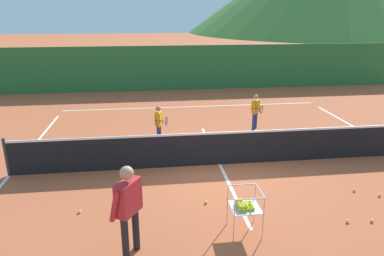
% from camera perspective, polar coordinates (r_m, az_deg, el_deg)
% --- Properties ---
extents(ground_plane, '(120.00, 120.00, 0.00)m').
position_cam_1_polar(ground_plane, '(10.02, 4.52, -5.92)').
color(ground_plane, '#B25633').
extents(line_baseline_far, '(11.35, 0.08, 0.01)m').
position_cam_1_polar(line_baseline_far, '(15.89, -0.01, 3.50)').
color(line_baseline_far, white).
rests_on(line_baseline_far, ground).
extents(line_sideline_west, '(0.08, 11.06, 0.01)m').
position_cam_1_polar(line_sideline_west, '(10.53, -27.61, -6.86)').
color(line_sideline_west, white).
rests_on(line_sideline_west, ground).
extents(line_service_center, '(0.08, 6.33, 0.01)m').
position_cam_1_polar(line_service_center, '(10.02, 4.52, -5.90)').
color(line_service_center, white).
rests_on(line_service_center, ground).
extents(tennis_net, '(11.41, 0.08, 1.05)m').
position_cam_1_polar(tennis_net, '(9.82, 4.60, -3.26)').
color(tennis_net, '#333338').
rests_on(tennis_net, ground).
extents(instructor, '(0.57, 0.85, 1.72)m').
position_cam_1_polar(instructor, '(6.20, -10.32, -11.93)').
color(instructor, black).
rests_on(instructor, ground).
extents(student_0, '(0.41, 0.67, 1.24)m').
position_cam_1_polar(student_0, '(11.40, -5.38, 1.16)').
color(student_0, navy).
rests_on(student_0, ground).
extents(student_1, '(0.45, 0.70, 1.29)m').
position_cam_1_polar(student_1, '(12.86, 10.32, 3.13)').
color(student_1, navy).
rests_on(student_1, ground).
extents(ball_cart, '(0.58, 0.58, 0.90)m').
position_cam_1_polar(ball_cart, '(6.96, 8.50, -12.36)').
color(ball_cart, '#B7B7BC').
rests_on(ball_cart, ground).
extents(tennis_ball_1, '(0.07, 0.07, 0.07)m').
position_cam_1_polar(tennis_ball_1, '(9.46, 28.21, -9.60)').
color(tennis_ball_1, yellow).
rests_on(tennis_ball_1, ground).
extents(tennis_ball_2, '(0.07, 0.07, 0.07)m').
position_cam_1_polar(tennis_ball_2, '(8.11, 23.99, -13.70)').
color(tennis_ball_2, yellow).
rests_on(tennis_ball_2, ground).
extents(tennis_ball_5, '(0.07, 0.07, 0.07)m').
position_cam_1_polar(tennis_ball_5, '(8.09, 2.29, -11.97)').
color(tennis_ball_5, yellow).
rests_on(tennis_ball_5, ground).
extents(tennis_ball_6, '(0.07, 0.07, 0.07)m').
position_cam_1_polar(tennis_ball_6, '(9.42, 24.88, -9.17)').
color(tennis_ball_6, yellow).
rests_on(tennis_ball_6, ground).
extents(tennis_ball_7, '(0.07, 0.07, 0.07)m').
position_cam_1_polar(tennis_ball_7, '(8.13, -17.82, -12.82)').
color(tennis_ball_7, yellow).
rests_on(tennis_ball_7, ground).
extents(tennis_ball_8, '(0.07, 0.07, 0.07)m').
position_cam_1_polar(tennis_ball_8, '(8.34, 27.23, -13.27)').
color(tennis_ball_8, yellow).
rests_on(tennis_ball_8, ground).
extents(windscreen_fence, '(24.97, 0.08, 2.38)m').
position_cam_1_polar(windscreen_fence, '(19.21, -1.39, 9.76)').
color(windscreen_fence, '#286B33').
rests_on(windscreen_fence, ground).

